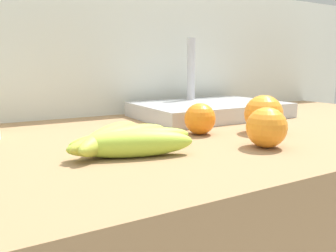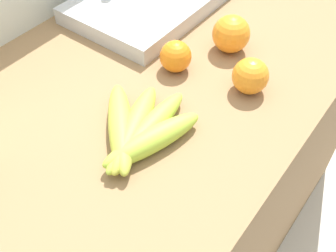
{
  "view_description": "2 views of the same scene",
  "coord_description": "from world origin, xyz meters",
  "px_view_note": "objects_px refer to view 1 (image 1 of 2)",
  "views": [
    {
      "loc": [
        -0.25,
        -0.59,
        1.06
      ],
      "look_at": [
        0.03,
        -0.11,
        0.96
      ],
      "focal_mm": 36.21,
      "sensor_mm": 36.0,
      "label": 1
    },
    {
      "loc": [
        -0.38,
        -0.4,
        1.45
      ],
      "look_at": [
        -0.03,
        -0.14,
        0.98
      ],
      "focal_mm": 42.98,
      "sensor_mm": 36.0,
      "label": 2
    }
  ],
  "objects_px": {
    "orange_right": "(267,128)",
    "orange_back_left": "(263,114)",
    "banana_bunch": "(125,140)",
    "orange_front": "(200,119)",
    "sink_basin": "(209,109)"
  },
  "relations": [
    {
      "from": "banana_bunch",
      "to": "orange_right",
      "type": "bearing_deg",
      "value": -21.54
    },
    {
      "from": "banana_bunch",
      "to": "orange_front",
      "type": "distance_m",
      "value": 0.2
    },
    {
      "from": "orange_front",
      "to": "orange_right",
      "type": "bearing_deg",
      "value": -77.4
    },
    {
      "from": "orange_right",
      "to": "sink_basin",
      "type": "distance_m",
      "value": 0.36
    },
    {
      "from": "banana_bunch",
      "to": "orange_right",
      "type": "distance_m",
      "value": 0.24
    },
    {
      "from": "orange_right",
      "to": "orange_back_left",
      "type": "distance_m",
      "value": 0.13
    },
    {
      "from": "orange_right",
      "to": "sink_basin",
      "type": "bearing_deg",
      "value": 69.12
    },
    {
      "from": "banana_bunch",
      "to": "orange_back_left",
      "type": "relative_size",
      "value": 2.79
    },
    {
      "from": "banana_bunch",
      "to": "orange_front",
      "type": "bearing_deg",
      "value": 17.82
    },
    {
      "from": "banana_bunch",
      "to": "orange_back_left",
      "type": "height_order",
      "value": "orange_back_left"
    },
    {
      "from": "banana_bunch",
      "to": "orange_front",
      "type": "relative_size",
      "value": 3.45
    },
    {
      "from": "orange_right",
      "to": "banana_bunch",
      "type": "bearing_deg",
      "value": 158.46
    },
    {
      "from": "banana_bunch",
      "to": "orange_front",
      "type": "xyz_separation_m",
      "value": [
        0.19,
        0.06,
        0.01
      ]
    },
    {
      "from": "orange_front",
      "to": "sink_basin",
      "type": "distance_m",
      "value": 0.25
    },
    {
      "from": "orange_right",
      "to": "orange_back_left",
      "type": "bearing_deg",
      "value": 47.0
    }
  ]
}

